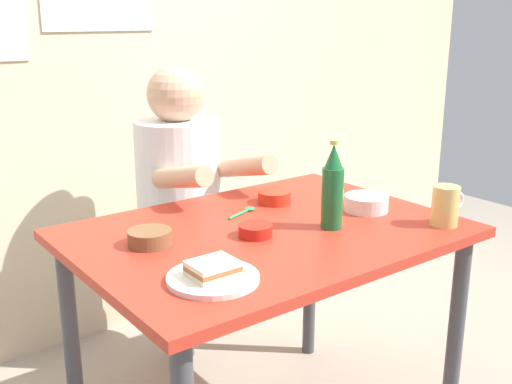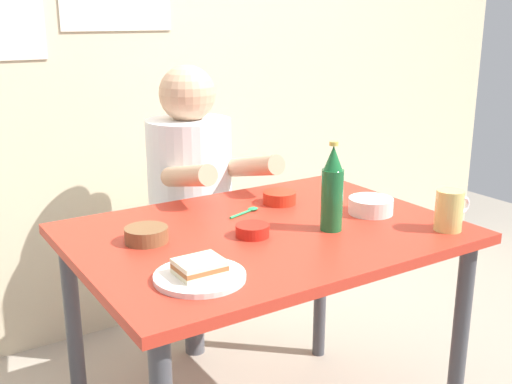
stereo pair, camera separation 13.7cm
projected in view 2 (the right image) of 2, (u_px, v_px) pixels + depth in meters
name	position (u px, v px, depth m)	size (l,w,h in m)	color
wall_back	(124.00, 26.00, 2.49)	(4.40, 0.09, 2.60)	beige
dining_table	(265.00, 258.00, 1.82)	(1.10, 0.80, 0.74)	#B72D1E
stool	(193.00, 273.00, 2.45)	(0.34, 0.34, 0.45)	#4C4C51
person_seated	(191.00, 173.00, 2.33)	(0.33, 0.56, 0.72)	white
plate_orange	(200.00, 277.00, 1.45)	(0.22, 0.22, 0.01)	silver
sandwich	(200.00, 267.00, 1.44)	(0.11, 0.09, 0.04)	beige
beer_mug	(450.00, 210.00, 1.77)	(0.13, 0.08, 0.12)	#D1BC66
beer_bottle	(332.00, 191.00, 1.76)	(0.06, 0.06, 0.26)	#19602D
sauce_bowl_chili	(279.00, 197.00, 2.03)	(0.11, 0.11, 0.04)	red
sambal_bowl_red	(252.00, 230.00, 1.73)	(0.10, 0.10, 0.03)	#B21E14
rice_bowl_white	(371.00, 205.00, 1.93)	(0.14, 0.14, 0.05)	silver
condiment_bowl_brown	(146.00, 234.00, 1.68)	(0.12, 0.12, 0.04)	brown
spoon	(248.00, 211.00, 1.94)	(0.12, 0.05, 0.01)	#26A559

